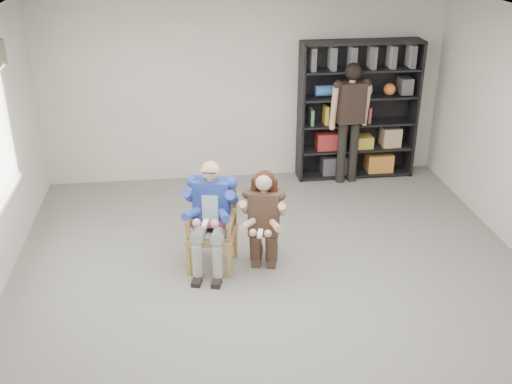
{
  "coord_description": "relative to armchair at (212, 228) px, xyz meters",
  "views": [
    {
      "loc": [
        -0.94,
        -5.16,
        3.76
      ],
      "look_at": [
        -0.2,
        0.6,
        1.05
      ],
      "focal_mm": 42.0,
      "sensor_mm": 36.0,
      "label": 1
    }
  ],
  "objects": [
    {
      "name": "armchair",
      "position": [
        0.0,
        0.0,
        0.0
      ],
      "size": [
        0.71,
        0.69,
        1.01
      ],
      "primitive_type": null,
      "rotation": [
        0.0,
        0.0,
        -0.24
      ],
      "color": "#AA7A37",
      "rests_on": "floor"
    },
    {
      "name": "seated_man",
      "position": [
        0.0,
        0.0,
        0.15
      ],
      "size": [
        0.74,
        0.9,
        1.32
      ],
      "primitive_type": null,
      "rotation": [
        0.0,
        0.0,
        -0.24
      ],
      "color": "navy",
      "rests_on": "floor"
    },
    {
      "name": "standing_man",
      "position": [
        2.19,
        2.2,
        0.41
      ],
      "size": [
        0.59,
        0.37,
        1.83
      ],
      "primitive_type": null,
      "rotation": [
        0.0,
        0.0,
        0.1
      ],
      "color": "black",
      "rests_on": "floor"
    },
    {
      "name": "floor",
      "position": [
        0.68,
        -0.86,
        -0.51
      ],
      "size": [
        6.0,
        7.0,
        0.01
      ],
      "primitive_type": "cube",
      "color": "slate",
      "rests_on": "ground"
    },
    {
      "name": "bookshelf",
      "position": [
        2.38,
        2.42,
        0.54
      ],
      "size": [
        1.8,
        0.38,
        2.1
      ],
      "primitive_type": null,
      "color": "black",
      "rests_on": "floor"
    },
    {
      "name": "kneeling_woman",
      "position": [
        0.58,
        -0.12,
        0.1
      ],
      "size": [
        0.69,
        0.91,
        1.21
      ],
      "primitive_type": null,
      "rotation": [
        0.0,
        0.0,
        -0.24
      ],
      "color": "#39281D",
      "rests_on": "floor"
    },
    {
      "name": "room_shell",
      "position": [
        0.68,
        -0.86,
        0.89
      ],
      "size": [
        6.0,
        7.0,
        2.8
      ],
      "primitive_type": null,
      "color": "beige",
      "rests_on": "ground"
    }
  ]
}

